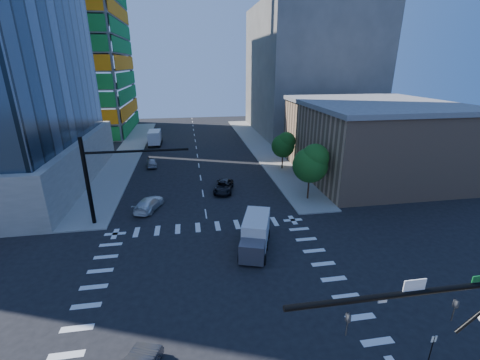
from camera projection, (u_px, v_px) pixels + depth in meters
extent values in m
plane|color=black|center=(216.00, 283.00, 24.21)|extent=(160.00, 160.00, 0.00)
cube|color=silver|center=(216.00, 283.00, 24.21)|extent=(20.00, 20.00, 0.01)
cube|color=gray|center=(260.00, 147.00, 63.18)|extent=(5.00, 60.00, 0.15)
cube|color=gray|center=(129.00, 152.00, 59.36)|extent=(5.00, 60.00, 0.15)
cube|color=#178333|center=(120.00, 21.00, 71.02)|extent=(0.12, 24.00, 49.00)
cube|color=orange|center=(34.00, 11.00, 57.42)|extent=(24.00, 0.12, 49.00)
cube|color=tan|center=(372.00, 141.00, 46.71)|extent=(20.00, 22.00, 10.00)
cube|color=slate|center=(377.00, 104.00, 44.89)|extent=(20.50, 22.50, 0.60)
cube|color=#625E58|center=(308.00, 71.00, 74.52)|extent=(24.00, 30.00, 28.00)
cylinder|color=black|center=(413.00, 293.00, 11.96)|extent=(10.00, 0.24, 0.24)
imported|color=black|center=(453.00, 310.00, 12.64)|extent=(0.16, 0.20, 1.00)
imported|color=black|center=(347.00, 324.00, 11.95)|extent=(0.16, 0.20, 1.00)
cube|color=white|center=(415.00, 285.00, 11.84)|extent=(0.90, 0.04, 0.50)
cylinder|color=black|center=(87.00, 182.00, 31.53)|extent=(0.40, 0.40, 9.00)
cylinder|color=black|center=(137.00, 151.00, 31.30)|extent=(10.00, 0.24, 0.24)
imported|color=black|center=(148.00, 161.00, 31.83)|extent=(0.16, 0.20, 1.00)
cylinder|color=#382316|center=(308.00, 190.00, 38.66)|extent=(0.20, 0.20, 2.27)
sphere|color=#144713|center=(310.00, 165.00, 37.60)|extent=(4.16, 4.16, 4.16)
sphere|color=#296C24|center=(315.00, 158.00, 37.05)|extent=(3.25, 3.25, 3.25)
cylinder|color=#382316|center=(282.00, 162.00, 49.89)|extent=(0.20, 0.20, 1.92)
sphere|color=#144713|center=(283.00, 146.00, 48.99)|extent=(3.52, 3.52, 3.52)
sphere|color=#296C24|center=(286.00, 141.00, 48.49)|extent=(2.75, 2.75, 2.75)
cylinder|color=black|center=(431.00, 352.00, 17.13)|extent=(0.06, 0.06, 2.20)
cube|color=silver|center=(434.00, 339.00, 16.82)|extent=(0.30, 0.03, 0.40)
imported|color=black|center=(224.00, 187.00, 41.32)|extent=(3.24, 5.18, 1.34)
imported|color=white|center=(149.00, 204.00, 36.21)|extent=(3.52, 5.24, 1.41)
imported|color=#95969C|center=(152.00, 163.00, 51.26)|extent=(2.04, 4.07, 1.33)
cube|color=silver|center=(255.00, 233.00, 27.95)|extent=(3.41, 4.87, 2.30)
cube|color=#47464F|center=(255.00, 239.00, 28.15)|extent=(2.43, 2.15, 1.68)
cube|color=silver|center=(155.00, 136.00, 64.82)|extent=(2.26, 4.71, 2.45)
cube|color=#47464F|center=(155.00, 139.00, 65.03)|extent=(2.17, 1.70, 1.79)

